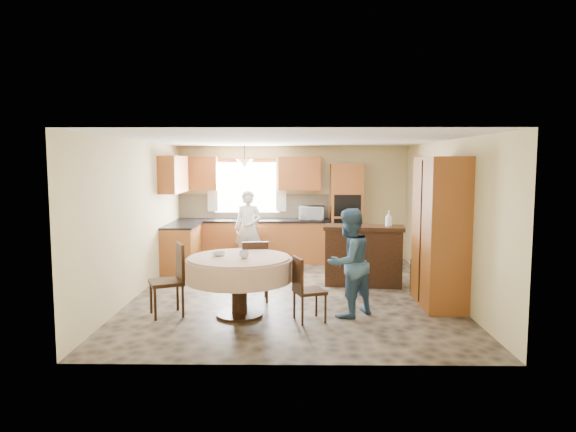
# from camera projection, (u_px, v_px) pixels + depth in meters

# --- Properties ---
(floor) EXTENTS (5.00, 6.00, 0.01)m
(floor) POSITION_uv_depth(u_px,v_px,m) (292.00, 293.00, 8.44)
(floor) COLOR brown
(floor) RESTS_ON ground
(ceiling) EXTENTS (5.00, 6.00, 0.01)m
(ceiling) POSITION_uv_depth(u_px,v_px,m) (292.00, 140.00, 8.18)
(ceiling) COLOR white
(ceiling) RESTS_ON wall_back
(wall_back) EXTENTS (5.00, 0.02, 2.50)m
(wall_back) POSITION_uv_depth(u_px,v_px,m) (292.00, 203.00, 11.29)
(wall_back) COLOR #C8B880
(wall_back) RESTS_ON floor
(wall_front) EXTENTS (5.00, 0.02, 2.50)m
(wall_front) POSITION_uv_depth(u_px,v_px,m) (290.00, 249.00, 5.33)
(wall_front) COLOR #C8B880
(wall_front) RESTS_ON floor
(wall_left) EXTENTS (0.02, 6.00, 2.50)m
(wall_left) POSITION_uv_depth(u_px,v_px,m) (138.00, 218.00, 8.34)
(wall_left) COLOR #C8B880
(wall_left) RESTS_ON floor
(wall_right) EXTENTS (0.02, 6.00, 2.50)m
(wall_right) POSITION_uv_depth(u_px,v_px,m) (446.00, 218.00, 8.28)
(wall_right) COLOR #C8B880
(wall_right) RESTS_ON floor
(window) EXTENTS (1.40, 0.03, 1.10)m
(window) POSITION_uv_depth(u_px,v_px,m) (247.00, 187.00, 11.25)
(window) COLOR white
(window) RESTS_ON wall_back
(curtain_left) EXTENTS (0.22, 0.02, 1.15)m
(curtain_left) POSITION_uv_depth(u_px,v_px,m) (212.00, 185.00, 11.20)
(curtain_left) COLOR white
(curtain_left) RESTS_ON wall_back
(curtain_right) EXTENTS (0.22, 0.02, 1.15)m
(curtain_right) POSITION_uv_depth(u_px,v_px,m) (281.00, 185.00, 11.19)
(curtain_right) COLOR white
(curtain_right) RESTS_ON wall_back
(base_cab_back) EXTENTS (3.30, 0.60, 0.88)m
(base_cab_back) POSITION_uv_depth(u_px,v_px,m) (253.00, 242.00, 11.09)
(base_cab_back) COLOR #AF5E2E
(base_cab_back) RESTS_ON floor
(counter_back) EXTENTS (3.30, 0.64, 0.04)m
(counter_back) POSITION_uv_depth(u_px,v_px,m) (253.00, 220.00, 11.04)
(counter_back) COLOR black
(counter_back) RESTS_ON base_cab_back
(base_cab_left) EXTENTS (0.60, 1.20, 0.88)m
(base_cab_left) POSITION_uv_depth(u_px,v_px,m) (182.00, 248.00, 10.21)
(base_cab_left) COLOR #AF5E2E
(base_cab_left) RESTS_ON floor
(counter_left) EXTENTS (0.64, 1.20, 0.04)m
(counter_left) POSITION_uv_depth(u_px,v_px,m) (181.00, 225.00, 10.16)
(counter_left) COLOR black
(counter_left) RESTS_ON base_cab_left
(backsplash) EXTENTS (3.30, 0.02, 0.55)m
(backsplash) POSITION_uv_depth(u_px,v_px,m) (254.00, 206.00, 11.30)
(backsplash) COLOR #C3B18A
(backsplash) RESTS_ON wall_back
(wall_cab_left) EXTENTS (0.85, 0.33, 0.72)m
(wall_cab_left) POSITION_uv_depth(u_px,v_px,m) (198.00, 173.00, 11.09)
(wall_cab_left) COLOR #AF5E2B
(wall_cab_left) RESTS_ON wall_back
(wall_cab_right) EXTENTS (0.90, 0.33, 0.72)m
(wall_cab_right) POSITION_uv_depth(u_px,v_px,m) (299.00, 173.00, 11.06)
(wall_cab_right) COLOR #AF5E2B
(wall_cab_right) RESTS_ON wall_back
(wall_cab_side) EXTENTS (0.33, 1.20, 0.72)m
(wall_cab_side) POSITION_uv_depth(u_px,v_px,m) (173.00, 174.00, 10.06)
(wall_cab_side) COLOR #AF5E2B
(wall_cab_side) RESTS_ON wall_left
(oven_tower) EXTENTS (0.66, 0.62, 2.12)m
(oven_tower) POSITION_uv_depth(u_px,v_px,m) (346.00, 213.00, 10.99)
(oven_tower) COLOR #AF5E2E
(oven_tower) RESTS_ON floor
(oven_upper) EXTENTS (0.56, 0.01, 0.45)m
(oven_upper) POSITION_uv_depth(u_px,v_px,m) (348.00, 206.00, 10.66)
(oven_upper) COLOR black
(oven_upper) RESTS_ON oven_tower
(oven_lower) EXTENTS (0.56, 0.01, 0.45)m
(oven_lower) POSITION_uv_depth(u_px,v_px,m) (347.00, 229.00, 10.71)
(oven_lower) COLOR black
(oven_lower) RESTS_ON oven_tower
(pendant) EXTENTS (0.36, 0.36, 0.18)m
(pendant) POSITION_uv_depth(u_px,v_px,m) (245.00, 164.00, 10.72)
(pendant) COLOR beige
(pendant) RESTS_ON ceiling
(sideboard) EXTENTS (1.44, 0.76, 0.98)m
(sideboard) POSITION_uv_depth(u_px,v_px,m) (364.00, 257.00, 8.97)
(sideboard) COLOR #341C0E
(sideboard) RESTS_ON floor
(space_heater) EXTENTS (0.47, 0.39, 0.56)m
(space_heater) POSITION_uv_depth(u_px,v_px,m) (426.00, 277.00, 8.41)
(space_heater) COLOR black
(space_heater) RESTS_ON floor
(cupboard) EXTENTS (0.58, 1.17, 2.23)m
(cupboard) POSITION_uv_depth(u_px,v_px,m) (440.00, 232.00, 7.63)
(cupboard) COLOR #AF5E2E
(cupboard) RESTS_ON floor
(dining_table) EXTENTS (1.47, 1.47, 0.84)m
(dining_table) POSITION_uv_depth(u_px,v_px,m) (239.00, 270.00, 7.13)
(dining_table) COLOR #341C0E
(dining_table) RESTS_ON floor
(chair_left) EXTENTS (0.58, 0.58, 1.02)m
(chair_left) POSITION_uv_depth(u_px,v_px,m) (172.00, 276.00, 7.20)
(chair_left) COLOR #341C0E
(chair_left) RESTS_ON floor
(chair_back) EXTENTS (0.46, 0.46, 0.96)m
(chair_back) POSITION_uv_depth(u_px,v_px,m) (255.00, 268.00, 7.87)
(chair_back) COLOR #341C0E
(chair_back) RESTS_ON floor
(chair_right) EXTENTS (0.49, 0.49, 0.88)m
(chair_right) POSITION_uv_depth(u_px,v_px,m) (305.00, 286.00, 6.90)
(chair_right) COLOR #341C0E
(chair_right) RESTS_ON floor
(framed_picture) EXTENTS (0.06, 0.52, 0.43)m
(framed_picture) POSITION_uv_depth(u_px,v_px,m) (423.00, 190.00, 9.65)
(framed_picture) COLOR gold
(framed_picture) RESTS_ON wall_right
(microwave) EXTENTS (0.57, 0.41, 0.29)m
(microwave) POSITION_uv_depth(u_px,v_px,m) (312.00, 213.00, 10.96)
(microwave) COLOR silver
(microwave) RESTS_ON counter_back
(person_sink) EXTENTS (0.62, 0.45, 1.58)m
(person_sink) POSITION_uv_depth(u_px,v_px,m) (248.00, 229.00, 10.53)
(person_sink) COLOR silver
(person_sink) RESTS_ON floor
(person_dining) EXTENTS (0.93, 0.91, 1.52)m
(person_dining) POSITION_uv_depth(u_px,v_px,m) (349.00, 263.00, 7.13)
(person_dining) COLOR #365676
(person_dining) RESTS_ON floor
(bowl_sideboard) EXTENTS (0.22, 0.22, 0.05)m
(bowl_sideboard) POSITION_uv_depth(u_px,v_px,m) (341.00, 228.00, 8.92)
(bowl_sideboard) COLOR #B2B2B2
(bowl_sideboard) RESTS_ON sideboard
(bottle_sideboard) EXTENTS (0.14, 0.14, 0.32)m
(bottle_sideboard) POSITION_uv_depth(u_px,v_px,m) (389.00, 220.00, 8.90)
(bottle_sideboard) COLOR silver
(bottle_sideboard) RESTS_ON sideboard
(cup_table) EXTENTS (0.16, 0.16, 0.10)m
(cup_table) POSITION_uv_depth(u_px,v_px,m) (244.00, 255.00, 6.99)
(cup_table) COLOR #B2B2B2
(cup_table) RESTS_ON dining_table
(bowl_table) EXTENTS (0.19, 0.19, 0.06)m
(bowl_table) POSITION_uv_depth(u_px,v_px,m) (219.00, 254.00, 7.17)
(bowl_table) COLOR #B2B2B2
(bowl_table) RESTS_ON dining_table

